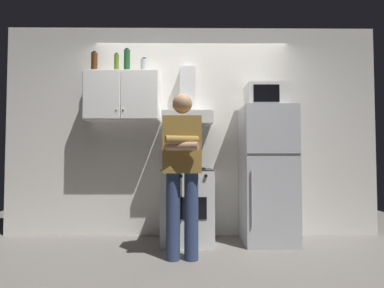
{
  "coord_description": "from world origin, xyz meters",
  "views": [
    {
      "loc": [
        -0.03,
        -3.33,
        1.02
      ],
      "look_at": [
        0.0,
        0.0,
        1.15
      ],
      "focal_mm": 28.1,
      "sensor_mm": 36.0,
      "label": 1
    }
  ],
  "objects_px": {
    "range_hood": "(188,109)",
    "refrigerator": "(267,174)",
    "bottle_olive_oil": "(117,63)",
    "bottle_canister_steel": "(144,66)",
    "stove_oven": "(188,205)",
    "person_standing": "(182,168)",
    "upper_cabinet": "(123,97)",
    "microwave": "(266,96)",
    "bottle_rum_dark": "(94,62)",
    "bottle_wine_green": "(127,61)"
  },
  "relations": [
    {
      "from": "stove_oven",
      "to": "bottle_wine_green",
      "type": "height_order",
      "value": "bottle_wine_green"
    },
    {
      "from": "upper_cabinet",
      "to": "range_hood",
      "type": "relative_size",
      "value": 1.2
    },
    {
      "from": "stove_oven",
      "to": "bottle_canister_steel",
      "type": "bearing_deg",
      "value": 163.94
    },
    {
      "from": "bottle_rum_dark",
      "to": "bottle_olive_oil",
      "type": "bearing_deg",
      "value": 2.23
    },
    {
      "from": "stove_oven",
      "to": "person_standing",
      "type": "distance_m",
      "value": 0.77
    },
    {
      "from": "upper_cabinet",
      "to": "microwave",
      "type": "height_order",
      "value": "upper_cabinet"
    },
    {
      "from": "microwave",
      "to": "bottle_wine_green",
      "type": "xyz_separation_m",
      "value": [
        -1.71,
        0.1,
        0.46
      ]
    },
    {
      "from": "stove_oven",
      "to": "person_standing",
      "type": "xyz_separation_m",
      "value": [
        -0.05,
        -0.61,
        0.47
      ]
    },
    {
      "from": "range_hood",
      "to": "person_standing",
      "type": "relative_size",
      "value": 0.46
    },
    {
      "from": "range_hood",
      "to": "bottle_canister_steel",
      "type": "bearing_deg",
      "value": 176.75
    },
    {
      "from": "bottle_wine_green",
      "to": "range_hood",
      "type": "bearing_deg",
      "value": 0.34
    },
    {
      "from": "bottle_wine_green",
      "to": "stove_oven",
      "type": "bearing_deg",
      "value": -9.14
    },
    {
      "from": "range_hood",
      "to": "bottle_wine_green",
      "type": "bearing_deg",
      "value": -179.66
    },
    {
      "from": "person_standing",
      "to": "bottle_olive_oil",
      "type": "distance_m",
      "value": 1.68
    },
    {
      "from": "bottle_canister_steel",
      "to": "range_hood",
      "type": "bearing_deg",
      "value": -3.25
    },
    {
      "from": "bottle_olive_oil",
      "to": "bottle_canister_steel",
      "type": "height_order",
      "value": "bottle_olive_oil"
    },
    {
      "from": "bottle_wine_green",
      "to": "upper_cabinet",
      "type": "bearing_deg",
      "value": 175.56
    },
    {
      "from": "stove_oven",
      "to": "bottle_rum_dark",
      "type": "distance_m",
      "value": 2.09
    },
    {
      "from": "bottle_wine_green",
      "to": "bottle_rum_dark",
      "type": "xyz_separation_m",
      "value": [
        -0.4,
        -0.02,
        -0.02
      ]
    },
    {
      "from": "bottle_canister_steel",
      "to": "bottle_wine_green",
      "type": "bearing_deg",
      "value": -170.45
    },
    {
      "from": "bottle_rum_dark",
      "to": "range_hood",
      "type": "bearing_deg",
      "value": 1.36
    },
    {
      "from": "bottle_olive_oil",
      "to": "stove_oven",
      "type": "bearing_deg",
      "value": -7.06
    },
    {
      "from": "bottle_wine_green",
      "to": "bottle_olive_oil",
      "type": "distance_m",
      "value": 0.13
    },
    {
      "from": "person_standing",
      "to": "bottle_olive_oil",
      "type": "height_order",
      "value": "bottle_olive_oil"
    },
    {
      "from": "refrigerator",
      "to": "bottle_rum_dark",
      "type": "height_order",
      "value": "bottle_rum_dark"
    },
    {
      "from": "range_hood",
      "to": "refrigerator",
      "type": "height_order",
      "value": "range_hood"
    },
    {
      "from": "refrigerator",
      "to": "person_standing",
      "type": "height_order",
      "value": "person_standing"
    },
    {
      "from": "person_standing",
      "to": "bottle_rum_dark",
      "type": "bearing_deg",
      "value": 147.52
    },
    {
      "from": "bottle_olive_oil",
      "to": "person_standing",
      "type": "bearing_deg",
      "value": -40.57
    },
    {
      "from": "person_standing",
      "to": "bottle_rum_dark",
      "type": "height_order",
      "value": "bottle_rum_dark"
    },
    {
      "from": "microwave",
      "to": "refrigerator",
      "type": "bearing_deg",
      "value": -89.1
    },
    {
      "from": "microwave",
      "to": "person_standing",
      "type": "relative_size",
      "value": 0.29
    },
    {
      "from": "range_hood",
      "to": "person_standing",
      "type": "distance_m",
      "value": 1.01
    },
    {
      "from": "stove_oven",
      "to": "bottle_olive_oil",
      "type": "distance_m",
      "value": 1.95
    },
    {
      "from": "bottle_olive_oil",
      "to": "range_hood",
      "type": "bearing_deg",
      "value": 1.1
    },
    {
      "from": "range_hood",
      "to": "bottle_olive_oil",
      "type": "bearing_deg",
      "value": -178.9
    },
    {
      "from": "upper_cabinet",
      "to": "bottle_rum_dark",
      "type": "xyz_separation_m",
      "value": [
        -0.36,
        -0.03,
        0.43
      ]
    },
    {
      "from": "bottle_rum_dark",
      "to": "microwave",
      "type": "bearing_deg",
      "value": -2.17
    },
    {
      "from": "stove_oven",
      "to": "refrigerator",
      "type": "distance_m",
      "value": 1.02
    },
    {
      "from": "bottle_rum_dark",
      "to": "refrigerator",
      "type": "bearing_deg",
      "value": -2.67
    },
    {
      "from": "microwave",
      "to": "bottle_canister_steel",
      "type": "height_order",
      "value": "bottle_canister_steel"
    },
    {
      "from": "upper_cabinet",
      "to": "refrigerator",
      "type": "bearing_deg",
      "value": -4.07
    },
    {
      "from": "stove_oven",
      "to": "bottle_canister_steel",
      "type": "height_order",
      "value": "bottle_canister_steel"
    },
    {
      "from": "person_standing",
      "to": "bottle_olive_oil",
      "type": "xyz_separation_m",
      "value": [
        -0.84,
        0.72,
        1.27
      ]
    },
    {
      "from": "range_hood",
      "to": "refrigerator",
      "type": "distance_m",
      "value": 1.25
    },
    {
      "from": "bottle_olive_oil",
      "to": "bottle_canister_steel",
      "type": "relative_size",
      "value": 1.22
    },
    {
      "from": "bottle_rum_dark",
      "to": "bottle_canister_steel",
      "type": "height_order",
      "value": "bottle_rum_dark"
    },
    {
      "from": "stove_oven",
      "to": "bottle_rum_dark",
      "type": "height_order",
      "value": "bottle_rum_dark"
    },
    {
      "from": "bottle_wine_green",
      "to": "person_standing",
      "type": "bearing_deg",
      "value": -45.75
    },
    {
      "from": "upper_cabinet",
      "to": "person_standing",
      "type": "height_order",
      "value": "upper_cabinet"
    }
  ]
}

